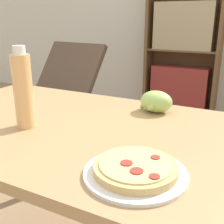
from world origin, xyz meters
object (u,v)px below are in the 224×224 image
object	(u,v)px
drink_bottle	(23,90)
bookshelf	(182,56)
lounge_chair_near	(58,107)
grape_bunch	(156,102)
pizza_on_plate	(135,170)

from	to	relation	value
drink_bottle	bookshelf	bearing A→B (deg)	91.72
lounge_chair_near	bookshelf	bearing A→B (deg)	62.49
grape_bunch	bookshelf	bearing A→B (deg)	101.02
grape_bunch	bookshelf	xyz separation A→B (m)	(-0.45, 2.30, -0.10)
grape_bunch	lounge_chair_near	xyz separation A→B (m)	(-1.32, 1.01, -0.50)
lounge_chair_near	grape_bunch	bearing A→B (deg)	-30.86
lounge_chair_near	drink_bottle	bearing A→B (deg)	-48.97
grape_bunch	drink_bottle	xyz separation A→B (m)	(-0.37, -0.38, 0.09)
drink_bottle	lounge_chair_near	distance (m)	1.79
grape_bunch	bookshelf	distance (m)	2.35
lounge_chair_near	bookshelf	distance (m)	1.61
grape_bunch	drink_bottle	bearing A→B (deg)	-134.20
pizza_on_plate	bookshelf	distance (m)	2.86
drink_bottle	pizza_on_plate	bearing A→B (deg)	-14.84
grape_bunch	drink_bottle	size ratio (longest dim) A/B	0.49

